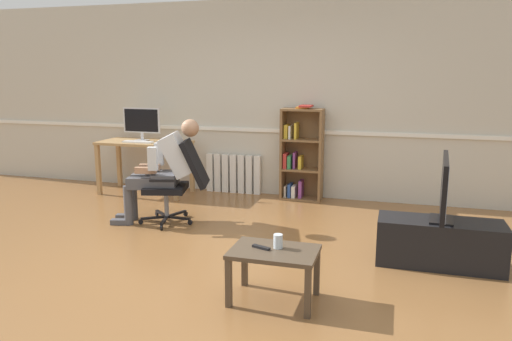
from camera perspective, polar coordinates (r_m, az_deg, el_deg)
The scene contains 15 objects.
ground_plane at distance 4.58m, azimuth -4.88°, elevation -10.55°, with size 18.00×18.00×0.00m, color brown.
back_wall at distance 6.80m, azimuth 3.09°, elevation 8.33°, with size 12.00×0.13×2.70m.
computer_desk at distance 7.09m, azimuth -12.96°, elevation 2.50°, with size 1.28×0.62×0.76m.
imac_monitor at distance 7.15m, azimuth -13.32°, elevation 5.62°, with size 0.57×0.14×0.47m.
keyboard at distance 6.97m, azimuth -13.74°, elevation 3.29°, with size 0.44×0.12×0.02m, color white.
computer_mouse at distance 6.83m, azimuth -11.25°, elevation 3.29°, with size 0.06×0.10×0.03m, color white.
bookshelf at distance 6.61m, azimuth 5.21°, elevation 1.76°, with size 0.56×0.29×1.29m.
radiator at distance 7.02m, azimuth -2.66°, elevation -0.37°, with size 0.81×0.08×0.56m.
office_chair at distance 5.62m, azimuth -9.06°, elevation -0.93°, with size 0.81×0.66×0.97m.
person_seated at distance 5.63m, azimuth -10.85°, elevation 0.32°, with size 1.03×0.55×1.20m.
tv_stand at distance 4.71m, azimuth 20.79°, elevation -7.98°, with size 1.09×0.42×0.42m.
tv_screen at distance 4.57m, azimuth 21.27°, elevation -1.92°, with size 0.22×0.89×0.57m.
coffee_table at distance 3.71m, azimuth 2.15°, elevation -10.24°, with size 0.65×0.45×0.41m.
drinking_glass at distance 3.70m, azimuth 2.61°, elevation -8.32°, with size 0.07×0.07×0.11m, color silver.
spare_remote at distance 3.70m, azimuth 0.61°, elevation -9.04°, with size 0.04×0.15×0.02m, color black.
Camera 1 is at (1.56, -3.96, 1.71)m, focal length 33.97 mm.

